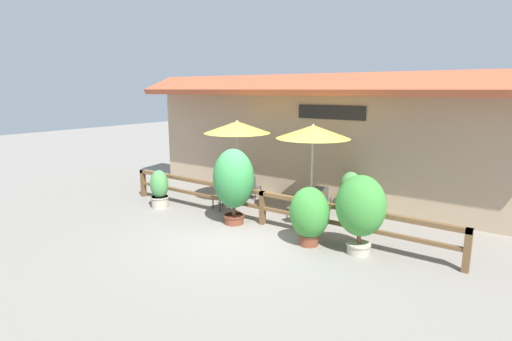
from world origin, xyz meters
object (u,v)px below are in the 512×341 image
dining_table_middle (311,199)px  potted_plant_tall_tropical (159,189)px  patio_umbrella_middle (313,132)px  chair_middle_wallside (323,197)px  chair_near_wallside (252,186)px  potted_plant_corner_fern (361,208)px  chair_middle_streetside (298,206)px  chair_near_streetside (223,194)px  dining_table_near (238,187)px  potted_plant_broad_leaf (309,214)px  potted_plant_small_flowering (234,180)px  patio_umbrella_near (237,127)px  potted_plant_entrance_palm (351,188)px

dining_table_middle → potted_plant_tall_tropical: (-4.39, -1.95, 0.04)m
patio_umbrella_middle → potted_plant_tall_tropical: size_ratio=2.26×
chair_middle_wallside → potted_plant_tall_tropical: (-4.44, -2.59, 0.13)m
potted_plant_tall_tropical → chair_near_wallside: bearing=53.6°
chair_near_wallside → potted_plant_corner_fern: potted_plant_corner_fern is taller
dining_table_middle → potted_plant_tall_tropical: size_ratio=0.70×
chair_near_wallside → chair_middle_streetside: size_ratio=1.00×
chair_near_streetside → potted_plant_tall_tropical: 2.04m
chair_near_wallside → patio_umbrella_middle: bearing=162.2°
dining_table_near → potted_plant_broad_leaf: 4.03m
patio_umbrella_middle → potted_plant_small_flowering: (-1.48, -1.78, -1.27)m
dining_table_middle → potted_plant_small_flowering: bearing=-129.8°
chair_middle_streetside → potted_plant_tall_tropical: size_ratio=0.69×
chair_near_streetside → potted_plant_corner_fern: bearing=2.6°
dining_table_middle → chair_middle_wallside: size_ratio=1.01×
potted_plant_small_flowering → potted_plant_corner_fern: (3.65, 0.05, -0.16)m
patio_umbrella_near → chair_middle_streetside: patio_umbrella_near is taller
chair_middle_streetside → potted_plant_broad_leaf: (1.04, -1.30, 0.30)m
dining_table_near → potted_plant_small_flowering: (1.15, -1.62, 0.69)m
potted_plant_small_flowering → potted_plant_corner_fern: bearing=0.8°
dining_table_middle → chair_middle_streetside: 0.65m
patio_umbrella_middle → potted_plant_tall_tropical: patio_umbrella_middle is taller
chair_near_streetside → potted_plant_broad_leaf: (3.65, -1.08, 0.30)m
potted_plant_corner_fern → dining_table_near: bearing=161.8°
chair_middle_wallside → patio_umbrella_near: bearing=5.2°
patio_umbrella_near → potted_plant_corner_fern: 5.24m
potted_plant_broad_leaf → potted_plant_entrance_palm: bearing=94.5°
potted_plant_tall_tropical → potted_plant_corner_fern: size_ratio=0.66×
chair_middle_wallside → chair_near_streetside: bearing=17.5°
dining_table_near → chair_middle_wallside: size_ratio=1.01×
patio_umbrella_near → potted_plant_corner_fern: bearing=-18.2°
chair_middle_streetside → potted_plant_broad_leaf: bearing=-36.6°
chair_near_streetside → potted_plant_small_flowering: size_ratio=0.40×
patio_umbrella_near → chair_middle_streetside: (2.57, -0.48, -2.06)m
chair_near_streetside → chair_middle_wallside: bearing=41.7°
chair_middle_wallside → potted_plant_corner_fern: bearing=120.2°
dining_table_near → potted_plant_corner_fern: size_ratio=0.46×
patio_umbrella_near → dining_table_near: size_ratio=3.22×
chair_middle_wallside → potted_plant_entrance_palm: (0.68, 0.50, 0.29)m
dining_table_near → dining_table_middle: bearing=3.5°
patio_umbrella_middle → chair_middle_streetside: bearing=-95.5°
patio_umbrella_near → potted_plant_broad_leaf: (3.61, -1.78, -1.75)m
chair_middle_wallside → chair_near_wallside: bearing=-9.2°
chair_middle_wallside → potted_plant_small_flowering: bearing=46.2°
chair_near_streetside → dining_table_middle: (2.67, 0.86, 0.10)m
dining_table_near → dining_table_middle: size_ratio=1.00×
chair_near_wallside → potted_plant_tall_tropical: 3.09m
chair_middle_streetside → chair_middle_wallside: size_ratio=1.00×
dining_table_middle → potted_plant_broad_leaf: potted_plant_broad_leaf is taller
dining_table_near → potted_plant_small_flowering: 2.10m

